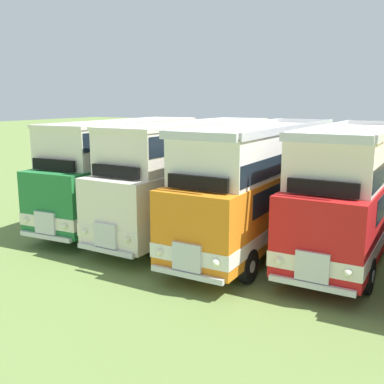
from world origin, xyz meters
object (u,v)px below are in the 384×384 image
Objects in this scene: bus_third_in_row at (264,181)px; bus_second_in_row at (194,170)px; bus_fourth_in_row at (354,188)px; bus_first_in_row at (126,166)px.

bus_second_in_row is at bearing 173.34° from bus_third_in_row.
bus_third_in_row and bus_fourth_in_row have the same top height.
bus_fourth_in_row is at bearing 4.43° from bus_third_in_row.
bus_fourth_in_row is (3.26, 0.25, -0.01)m from bus_third_in_row.
bus_second_in_row is 6.51m from bus_fourth_in_row.
bus_first_in_row is 1.00× the size of bus_fourth_in_row.
bus_third_in_row is 1.13× the size of bus_fourth_in_row.
bus_first_in_row is at bearing -178.48° from bus_fourth_in_row.
bus_first_in_row and bus_second_in_row have the same top height.
bus_first_in_row is 6.52m from bus_third_in_row.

